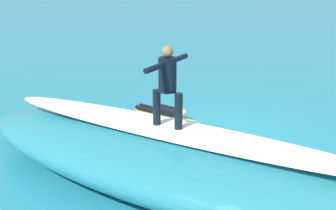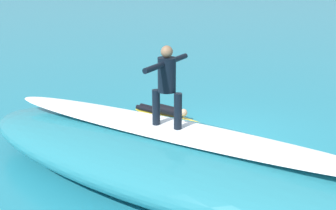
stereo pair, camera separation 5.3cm
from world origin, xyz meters
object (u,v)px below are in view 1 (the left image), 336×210
object	(u,v)px
surfboard_paddling	(168,117)
surfer_paddling	(165,110)
surfer_riding	(167,81)
surfboard_riding	(167,129)

from	to	relation	value
surfboard_paddling	surfer_paddling	bearing A→B (deg)	180.00
surfer_riding	surfboard_riding	bearing A→B (deg)	-86.77
surfer_riding	surfboard_paddling	bearing A→B (deg)	-61.19
surfer_riding	surfer_paddling	size ratio (longest dim) A/B	0.89
surfboard_riding	surfer_riding	bearing A→B (deg)	93.23
surfer_riding	surfboard_paddling	xyz separation A→B (m)	(1.60, -3.33, -2.05)
surfer_riding	surfer_paddling	bearing A→B (deg)	-59.58
surfer_riding	surfer_paddling	world-z (taller)	surfer_riding
surfboard_riding	surfer_riding	xyz separation A→B (m)	(0.00, 0.00, 0.93)
surfboard_paddling	surfer_paddling	xyz separation A→B (m)	(0.13, -0.02, 0.17)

